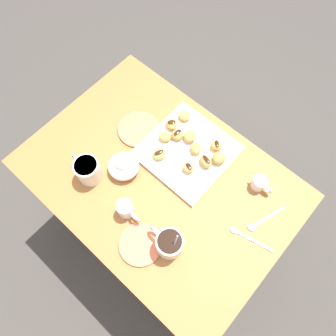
% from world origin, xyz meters
% --- Properties ---
extents(ground_plane, '(8.00, 8.00, 0.00)m').
position_xyz_m(ground_plane, '(0.00, 0.00, 0.00)').
color(ground_plane, '#423D38').
extents(dining_table, '(1.01, 0.71, 0.75)m').
position_xyz_m(dining_table, '(0.00, 0.00, 0.60)').
color(dining_table, '#A36633').
rests_on(dining_table, ground_plane).
extents(pastry_plate_square, '(0.32, 0.32, 0.02)m').
position_xyz_m(pastry_plate_square, '(-0.01, -0.15, 0.76)').
color(pastry_plate_square, white).
rests_on(pastry_plate_square, dining_table).
extents(coffee_mug_cream_left, '(0.13, 0.09, 0.15)m').
position_xyz_m(coffee_mug_cream_left, '(-0.20, 0.16, 0.81)').
color(coffee_mug_cream_left, silver).
rests_on(coffee_mug_cream_left, dining_table).
extents(coffee_mug_cream_right, '(0.13, 0.09, 0.10)m').
position_xyz_m(coffee_mug_cream_right, '(0.20, 0.16, 0.81)').
color(coffee_mug_cream_right, silver).
rests_on(coffee_mug_cream_right, dining_table).
extents(cream_pitcher_white, '(0.10, 0.06, 0.07)m').
position_xyz_m(cream_pitcher_white, '(-0.01, 0.17, 0.79)').
color(cream_pitcher_white, white).
rests_on(cream_pitcher_white, dining_table).
extents(ice_cream_bowl, '(0.12, 0.12, 0.09)m').
position_xyz_m(ice_cream_bowl, '(0.12, 0.06, 0.79)').
color(ice_cream_bowl, white).
rests_on(ice_cream_bowl, dining_table).
extents(chocolate_sauce_pitcher, '(0.09, 0.05, 0.06)m').
position_xyz_m(chocolate_sauce_pitcher, '(-0.30, -0.22, 0.78)').
color(chocolate_sauce_pitcher, white).
rests_on(chocolate_sauce_pitcher, dining_table).
extents(saucer_coral_left, '(0.17, 0.17, 0.01)m').
position_xyz_m(saucer_coral_left, '(0.20, -0.10, 0.76)').
color(saucer_coral_left, '#E5704C').
rests_on(saucer_coral_left, dining_table).
extents(saucer_coral_right, '(0.15, 0.15, 0.01)m').
position_xyz_m(saucer_coral_right, '(-0.12, 0.23, 0.76)').
color(saucer_coral_right, '#E5704C').
rests_on(saucer_coral_right, dining_table).
extents(loose_spoon_near_saucer, '(0.06, 0.15, 0.01)m').
position_xyz_m(loose_spoon_near_saucer, '(-0.38, -0.12, 0.76)').
color(loose_spoon_near_saucer, silver).
rests_on(loose_spoon_near_saucer, dining_table).
extents(loose_spoon_by_plate, '(0.16, 0.05, 0.01)m').
position_xyz_m(loose_spoon_by_plate, '(-0.38, -0.04, 0.76)').
color(loose_spoon_by_plate, silver).
rests_on(loose_spoon_by_plate, dining_table).
extents(beignet_0, '(0.06, 0.06, 0.03)m').
position_xyz_m(beignet_0, '(0.10, -0.26, 0.78)').
color(beignet_0, '#D19347').
rests_on(beignet_0, pastry_plate_square).
extents(beignet_1, '(0.06, 0.07, 0.03)m').
position_xyz_m(beignet_1, '(-0.03, -0.17, 0.79)').
color(beignet_1, '#D19347').
rests_on(beignet_1, pastry_plate_square).
extents(beignet_2, '(0.06, 0.06, 0.03)m').
position_xyz_m(beignet_2, '(-0.08, -0.23, 0.79)').
color(beignet_2, '#D19347').
rests_on(beignet_2, pastry_plate_square).
extents(chocolate_drizzle_2, '(0.03, 0.03, 0.00)m').
position_xyz_m(chocolate_drizzle_2, '(-0.08, -0.23, 0.80)').
color(chocolate_drizzle_2, black).
rests_on(chocolate_drizzle_2, beignet_2).
extents(beignet_3, '(0.07, 0.06, 0.04)m').
position_xyz_m(beignet_3, '(-0.09, -0.16, 0.79)').
color(beignet_3, '#D19347').
rests_on(beignet_3, pastry_plate_square).
extents(chocolate_drizzle_3, '(0.04, 0.02, 0.00)m').
position_xyz_m(chocolate_drizzle_3, '(-0.09, -0.16, 0.81)').
color(chocolate_drizzle_3, black).
rests_on(chocolate_drizzle_3, beignet_3).
extents(beignet_4, '(0.07, 0.06, 0.03)m').
position_xyz_m(beignet_4, '(0.11, -0.19, 0.78)').
color(beignet_4, '#D19347').
rests_on(beignet_4, pastry_plate_square).
extents(chocolate_drizzle_4, '(0.03, 0.03, 0.00)m').
position_xyz_m(chocolate_drizzle_4, '(0.11, -0.19, 0.80)').
color(chocolate_drizzle_4, black).
rests_on(chocolate_drizzle_4, beignet_4).
extents(beignet_5, '(0.05, 0.06, 0.03)m').
position_xyz_m(beignet_5, '(0.06, -0.06, 0.78)').
color(beignet_5, '#D19347').
rests_on(beignet_5, pastry_plate_square).
extents(chocolate_drizzle_5, '(0.03, 0.04, 0.00)m').
position_xyz_m(chocolate_drizzle_5, '(0.06, -0.06, 0.80)').
color(chocolate_drizzle_5, black).
rests_on(chocolate_drizzle_5, beignet_5).
extents(beignet_6, '(0.06, 0.06, 0.03)m').
position_xyz_m(beignet_6, '(-0.06, -0.09, 0.78)').
color(beignet_6, '#D19347').
rests_on(beignet_6, pastry_plate_square).
extents(chocolate_drizzle_6, '(0.03, 0.02, 0.00)m').
position_xyz_m(chocolate_drizzle_6, '(-0.06, -0.09, 0.80)').
color(chocolate_drizzle_6, black).
rests_on(chocolate_drizzle_6, beignet_6).
extents(beignet_7, '(0.07, 0.07, 0.04)m').
position_xyz_m(beignet_7, '(-0.12, -0.20, 0.79)').
color(beignet_7, '#D19347').
rests_on(beignet_7, pastry_plate_square).
extents(beignet_8, '(0.07, 0.07, 0.04)m').
position_xyz_m(beignet_8, '(0.02, -0.20, 0.79)').
color(beignet_8, '#D19347').
rests_on(beignet_8, pastry_plate_square).
extents(beignet_9, '(0.05, 0.05, 0.04)m').
position_xyz_m(beignet_9, '(0.06, -0.17, 0.79)').
color(beignet_9, '#D19347').
rests_on(beignet_9, pastry_plate_square).
extents(chocolate_drizzle_9, '(0.02, 0.04, 0.00)m').
position_xyz_m(chocolate_drizzle_9, '(0.06, -0.17, 0.81)').
color(chocolate_drizzle_9, black).
rests_on(chocolate_drizzle_9, beignet_9).
extents(beignet_10, '(0.07, 0.07, 0.03)m').
position_xyz_m(beignet_10, '(0.09, -0.13, 0.78)').
color(beignet_10, '#D19347').
rests_on(beignet_10, pastry_plate_square).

